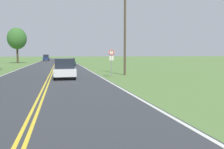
{
  "coord_description": "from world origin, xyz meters",
  "views": [
    {
      "loc": [
        1.02,
        1.94,
        2.3
      ],
      "look_at": [
        3.93,
        15.17,
        1.11
      ],
      "focal_mm": 38.0,
      "sensor_mm": 36.0,
      "label": 1
    }
  ],
  "objects_px": {
    "car_white_van_nearest": "(64,68)",
    "car_dark_green_hatchback_approaching": "(70,61)",
    "tree_mid_treeline": "(17,39)",
    "car_dark_blue_suv_mid_near": "(46,57)",
    "traffic_sign": "(111,56)"
  },
  "relations": [
    {
      "from": "tree_mid_treeline",
      "to": "car_white_van_nearest",
      "type": "distance_m",
      "value": 40.19
    },
    {
      "from": "tree_mid_treeline",
      "to": "car_dark_blue_suv_mid_near",
      "type": "height_order",
      "value": "tree_mid_treeline"
    },
    {
      "from": "car_white_van_nearest",
      "to": "car_dark_blue_suv_mid_near",
      "type": "xyz_separation_m",
      "value": [
        -4.84,
        59.8,
        0.08
      ]
    },
    {
      "from": "car_white_van_nearest",
      "to": "traffic_sign",
      "type": "bearing_deg",
      "value": 90.8
    },
    {
      "from": "tree_mid_treeline",
      "to": "car_white_van_nearest",
      "type": "bearing_deg",
      "value": -74.88
    },
    {
      "from": "car_white_van_nearest",
      "to": "tree_mid_treeline",
      "type": "bearing_deg",
      "value": -165.49
    },
    {
      "from": "traffic_sign",
      "to": "car_dark_green_hatchback_approaching",
      "type": "distance_m",
      "value": 24.69
    },
    {
      "from": "car_dark_green_hatchback_approaching",
      "to": "car_dark_blue_suv_mid_near",
      "type": "relative_size",
      "value": 0.99
    },
    {
      "from": "car_white_van_nearest",
      "to": "car_dark_blue_suv_mid_near",
      "type": "distance_m",
      "value": 60.0
    },
    {
      "from": "traffic_sign",
      "to": "car_dark_blue_suv_mid_near",
      "type": "xyz_separation_m",
      "value": [
        -9.4,
        59.69,
        -1.01
      ]
    },
    {
      "from": "tree_mid_treeline",
      "to": "car_dark_blue_suv_mid_near",
      "type": "distance_m",
      "value": 22.55
    },
    {
      "from": "car_dark_green_hatchback_approaching",
      "to": "car_white_van_nearest",
      "type": "bearing_deg",
      "value": -5.86
    },
    {
      "from": "car_white_van_nearest",
      "to": "car_dark_green_hatchback_approaching",
      "type": "xyz_separation_m",
      "value": [
        1.62,
        24.59,
        -0.2
      ]
    },
    {
      "from": "tree_mid_treeline",
      "to": "car_dark_blue_suv_mid_near",
      "type": "relative_size",
      "value": 1.99
    },
    {
      "from": "tree_mid_treeline",
      "to": "car_dark_green_hatchback_approaching",
      "type": "height_order",
      "value": "tree_mid_treeline"
    }
  ]
}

